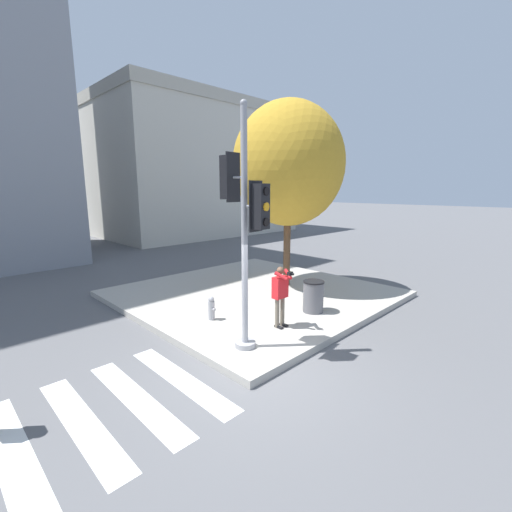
# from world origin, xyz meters

# --- Properties ---
(ground_plane) EXTENTS (160.00, 160.00, 0.00)m
(ground_plane) POSITION_xyz_m (0.00, 0.00, 0.00)
(ground_plane) COLOR #5B5B5E
(sidewalk_corner) EXTENTS (8.00, 8.00, 0.18)m
(sidewalk_corner) POSITION_xyz_m (3.50, 3.50, 0.09)
(sidewalk_corner) COLOR #ADA89E
(sidewalk_corner) RESTS_ON ground_plane
(crosswalk_stripes) EXTENTS (4.09, 3.18, 0.01)m
(crosswalk_stripes) POSITION_xyz_m (-3.02, 0.72, 0.00)
(crosswalk_stripes) COLOR silver
(crosswalk_stripes) RESTS_ON ground_plane
(traffic_signal_pole) EXTENTS (0.50, 1.17, 5.19)m
(traffic_signal_pole) POSITION_xyz_m (0.41, 0.60, 3.02)
(traffic_signal_pole) COLOR #939399
(traffic_signal_pole) RESTS_ON sidewalk_corner
(person_photographer) EXTENTS (0.50, 0.53, 1.57)m
(person_photographer) POSITION_xyz_m (1.82, 0.80, 1.11)
(person_photographer) COLOR black
(person_photographer) RESTS_ON sidewalk_corner
(street_tree) EXTENTS (3.86, 3.86, 6.43)m
(street_tree) POSITION_xyz_m (4.93, 3.22, 4.48)
(street_tree) COLOR brown
(street_tree) RESTS_ON sidewalk_corner
(fire_hydrant) EXTENTS (0.17, 0.23, 0.64)m
(fire_hydrant) POSITION_xyz_m (0.87, 2.42, 0.49)
(fire_hydrant) COLOR #99999E
(fire_hydrant) RESTS_ON sidewalk_corner
(trash_bin) EXTENTS (0.61, 0.61, 0.91)m
(trash_bin) POSITION_xyz_m (3.32, 0.86, 0.63)
(trash_bin) COLOR #5B5B60
(trash_bin) RESTS_ON sidewalk_corner
(building_right) EXTENTS (15.25, 8.87, 10.43)m
(building_right) POSITION_xyz_m (12.68, 19.33, 5.23)
(building_right) COLOR beige
(building_right) RESTS_ON ground_plane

